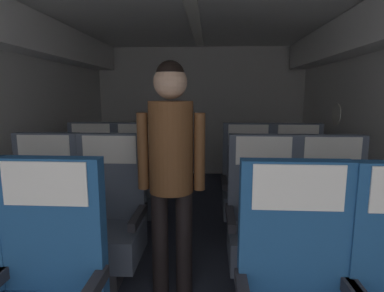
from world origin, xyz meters
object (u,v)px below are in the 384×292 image
seat_b_left_aisle (109,222)px  seat_c_right_window (248,188)px  seat_c_left_window (90,185)px  seat_b_right_window (263,225)px  flight_attendant (171,158)px  seat_b_right_aisle (332,226)px  seat_c_right_aisle (298,189)px  seat_b_left_window (43,220)px  seat_c_left_aisle (137,186)px

seat_b_left_aisle → seat_c_right_window: size_ratio=1.00×
seat_c_right_window → seat_c_left_window: bearing=180.0°
seat_b_right_window → seat_c_left_window: bearing=151.0°
flight_attendant → seat_c_right_window: bearing=-130.7°
seat_b_right_aisle → seat_c_left_window: size_ratio=1.00×
seat_b_left_aisle → seat_b_right_window: bearing=1.0°
flight_attendant → seat_b_left_aisle: bearing=-25.8°
seat_c_left_window → flight_attendant: 1.48m
seat_b_right_window → seat_c_right_aisle: (0.47, 0.87, 0.00)m
seat_b_left_window → seat_b_left_aisle: bearing=-1.6°
seat_c_left_window → seat_b_left_window: bearing=-90.7°
seat_b_left_window → seat_b_left_aisle: (0.49, -0.01, 0.00)m
seat_c_left_aisle → seat_c_right_aisle: size_ratio=1.00×
seat_b_left_aisle → seat_c_left_aisle: 0.88m
seat_b_left_window → seat_c_right_window: size_ratio=1.00×
seat_b_left_window → seat_b_left_aisle: size_ratio=1.00×
seat_c_left_window → seat_b_right_window: bearing=-29.0°
seat_c_left_window → flight_attendant: bearing=-47.2°
seat_b_right_aisle → seat_c_left_aisle: 1.78m
seat_b_left_aisle → seat_b_right_window: 1.09m
seat_c_left_window → seat_c_right_aisle: (2.04, -0.00, 0.00)m
seat_b_right_window → seat_b_left_window: bearing=-179.8°
seat_b_left_aisle → seat_c_right_window: bearing=39.4°
seat_b_left_aisle → seat_c_right_aisle: size_ratio=1.00×
seat_b_right_aisle → seat_c_right_window: (-0.48, 0.87, 0.00)m
seat_b_left_window → seat_b_left_aisle: same height
seat_b_left_window → seat_c_left_window: same height
flight_attendant → seat_b_left_window: bearing=-18.6°
seat_b_right_aisle → seat_c_left_aisle: (-1.56, 0.85, 0.00)m
seat_c_right_window → flight_attendant: size_ratio=0.69×
seat_b_right_aisle → flight_attendant: bearing=-171.7°
seat_b_right_window → flight_attendant: 0.81m
seat_c_left_window → seat_c_right_aisle: size_ratio=1.00×
seat_b_left_aisle → seat_c_right_window: (1.08, 0.89, 0.00)m
seat_b_left_window → seat_c_right_aisle: 2.23m
seat_b_left_window → flight_attendant: bearing=-8.8°
seat_c_right_aisle → seat_c_right_window: same height
seat_b_left_window → seat_b_right_window: bearing=0.2°
seat_b_left_aisle → seat_b_right_aisle: (1.56, 0.02, 0.00)m
seat_c_left_aisle → seat_b_left_aisle: bearing=-89.8°
seat_b_left_aisle → seat_c_left_window: size_ratio=1.00×
seat_c_right_aisle → seat_c_left_window: bearing=180.0°
seat_c_left_aisle → seat_c_left_window: bearing=178.5°
seat_b_left_window → seat_c_right_aisle: bearing=23.1°
seat_b_left_aisle → seat_c_right_window: 1.40m
seat_b_right_window → seat_c_right_window: size_ratio=1.00×
seat_b_right_aisle → seat_b_right_window: same height
seat_b_right_aisle → seat_c_right_window: size_ratio=1.00×
seat_b_left_window → seat_b_right_window: 1.58m
seat_b_left_aisle → seat_c_left_window: 1.01m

